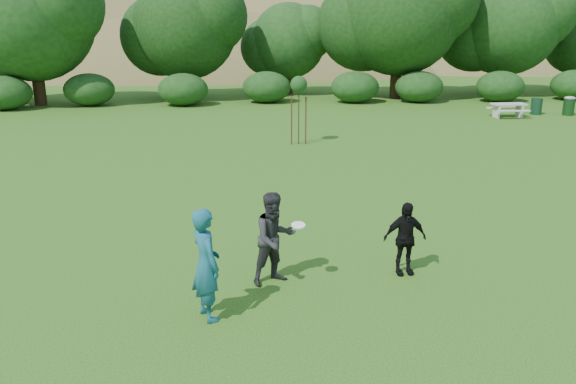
# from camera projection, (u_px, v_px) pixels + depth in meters

# --- Properties ---
(ground) EXTENTS (120.00, 120.00, 0.00)m
(ground) POSITION_uv_depth(u_px,v_px,m) (305.00, 292.00, 10.69)
(ground) COLOR #19470C
(ground) RESTS_ON ground
(player_teal) EXTENTS (0.74, 0.86, 2.00)m
(player_teal) POSITION_uv_depth(u_px,v_px,m) (206.00, 264.00, 9.51)
(player_teal) COLOR #175468
(player_teal) RESTS_ON ground
(player_grey) EXTENTS (1.11, 1.01, 1.85)m
(player_grey) POSITION_uv_depth(u_px,v_px,m) (275.00, 238.00, 10.85)
(player_grey) COLOR #28272A
(player_grey) RESTS_ON ground
(player_black) EXTENTS (0.91, 0.43, 1.52)m
(player_black) POSITION_uv_depth(u_px,v_px,m) (405.00, 238.00, 11.30)
(player_black) COLOR black
(player_black) RESTS_ON ground
(trash_can_near) EXTENTS (0.60, 0.60, 0.90)m
(trash_can_near) POSITION_uv_depth(u_px,v_px,m) (536.00, 106.00, 31.34)
(trash_can_near) COLOR #143924
(trash_can_near) RESTS_ON ground
(frisbee) EXTENTS (0.27, 0.27, 0.08)m
(frisbee) POSITION_uv_depth(u_px,v_px,m) (298.00, 225.00, 10.66)
(frisbee) COLOR white
(frisbee) RESTS_ON ground
(sapling) EXTENTS (0.70, 0.70, 2.85)m
(sapling) POSITION_uv_depth(u_px,v_px,m) (299.00, 86.00, 23.05)
(sapling) COLOR #382616
(sapling) RESTS_ON ground
(picnic_table) EXTENTS (1.80, 1.48, 0.76)m
(picnic_table) POSITION_uv_depth(u_px,v_px,m) (508.00, 108.00, 30.34)
(picnic_table) COLOR #B6B5A8
(picnic_table) RESTS_ON ground
(trash_can_lidded) EXTENTS (0.60, 0.60, 1.05)m
(trash_can_lidded) POSITION_uv_depth(u_px,v_px,m) (569.00, 105.00, 31.03)
(trash_can_lidded) COLOR #133515
(trash_can_lidded) RESTS_ON ground
(hillside) EXTENTS (150.00, 72.00, 52.00)m
(hillside) POSITION_uv_depth(u_px,v_px,m) (235.00, 148.00, 79.26)
(hillside) COLOR olive
(hillside) RESTS_ON ground
(tree_row) EXTENTS (53.92, 10.38, 9.62)m
(tree_row) POSITION_uv_depth(u_px,v_px,m) (296.00, 24.00, 36.91)
(tree_row) COLOR #3A2616
(tree_row) RESTS_ON ground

